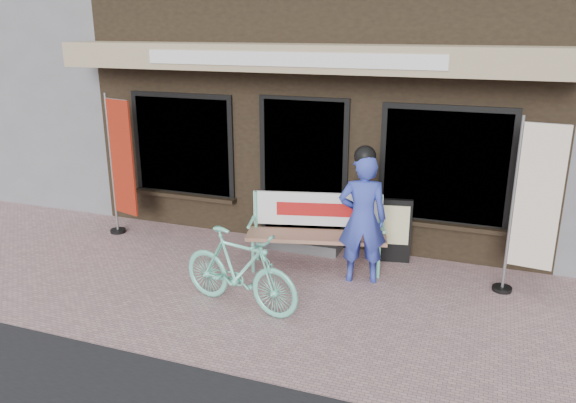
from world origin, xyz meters
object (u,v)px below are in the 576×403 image
at_px(nobori_red, 121,165).
at_px(bicycle, 239,270).
at_px(person, 363,216).
at_px(nobori_cream, 533,207).
at_px(menu_stand, 395,230).
at_px(bench, 317,225).

bearing_deg(nobori_red, bicycle, -13.70).
distance_m(person, nobori_red, 3.85).
relative_size(nobori_cream, menu_stand, 2.42).
xyz_separation_m(bicycle, menu_stand, (1.44, 1.96, -0.01)).
distance_m(bench, bicycle, 1.53).
distance_m(bicycle, nobori_cream, 3.50).
bearing_deg(bicycle, menu_stand, -24.37).
height_order(bicycle, nobori_red, nobori_red).
height_order(bench, nobori_red, nobori_red).
distance_m(bench, menu_stand, 1.10).
height_order(person, bicycle, person).
bearing_deg(bicycle, bench, -6.18).
relative_size(bicycle, nobori_red, 0.72).
distance_m(nobori_cream, menu_stand, 1.85).
bearing_deg(bicycle, nobori_red, 72.19).
bearing_deg(person, nobori_red, 159.41).
distance_m(bench, person, 0.77).
xyz_separation_m(nobori_red, menu_stand, (4.12, 0.43, -0.67)).
xyz_separation_m(bench, menu_stand, (0.97, 0.51, -0.13)).
bearing_deg(bench, nobori_cream, -13.16).
relative_size(person, nobori_cream, 0.81).
relative_size(nobori_red, menu_stand, 2.44).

